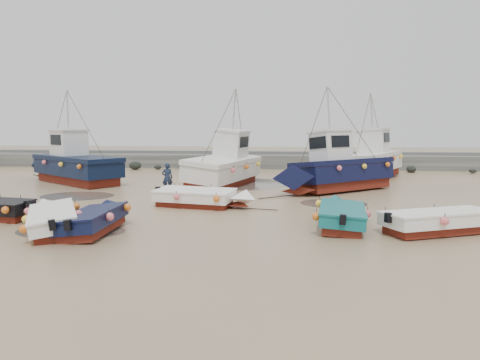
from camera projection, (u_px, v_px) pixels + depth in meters
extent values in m
plane|color=tan|center=(196.00, 216.00, 20.64)|extent=(120.00, 120.00, 0.00)
cube|color=slate|center=(243.00, 161.00, 42.29)|extent=(60.00, 2.20, 1.20)
cube|color=slate|center=(244.00, 153.00, 43.40)|extent=(60.00, 0.60, 0.25)
ellipsoid|color=black|center=(301.00, 168.00, 38.88)|extent=(0.84, 0.86, 0.51)
ellipsoid|color=black|center=(332.00, 166.00, 40.12)|extent=(0.98, 1.07, 0.72)
ellipsoid|color=black|center=(411.00, 169.00, 38.49)|extent=(0.78, 0.90, 0.59)
ellipsoid|color=black|center=(473.00, 171.00, 37.76)|extent=(0.60, 0.70, 0.31)
ellipsoid|color=black|center=(184.00, 165.00, 41.31)|extent=(0.99, 0.80, 0.58)
ellipsoid|color=black|center=(386.00, 170.00, 38.92)|extent=(0.54, 0.46, 0.30)
ellipsoid|color=black|center=(355.00, 169.00, 39.37)|extent=(0.61, 0.47, 0.46)
ellipsoid|color=black|center=(192.00, 167.00, 41.06)|extent=(0.61, 0.53, 0.32)
ellipsoid|color=black|center=(370.00, 168.00, 39.86)|extent=(0.67, 0.55, 0.43)
ellipsoid|color=black|center=(135.00, 165.00, 40.61)|extent=(1.09, 0.88, 0.72)
ellipsoid|color=black|center=(158.00, 167.00, 40.74)|extent=(0.65, 0.60, 0.37)
ellipsoid|color=black|center=(353.00, 168.00, 38.81)|extent=(0.88, 0.64, 0.62)
ellipsoid|color=black|center=(230.00, 168.00, 40.06)|extent=(0.64, 0.62, 0.48)
ellipsoid|color=black|center=(332.00, 168.00, 40.00)|extent=(0.55, 0.45, 0.29)
cylinder|color=#5A5349|center=(71.00, 231.00, 17.66)|extent=(4.20, 4.20, 0.01)
cylinder|color=#5A5349|center=(334.00, 203.00, 23.73)|extent=(3.37, 3.37, 0.01)
cylinder|color=#5A5349|center=(77.00, 196.00, 26.13)|extent=(4.12, 4.12, 0.01)
cylinder|color=#5A5349|center=(243.00, 184.00, 31.39)|extent=(5.94, 5.94, 0.01)
cube|color=maroon|center=(55.00, 227.00, 17.62)|extent=(3.04, 4.13, 0.30)
cube|color=white|center=(54.00, 218.00, 17.57)|extent=(3.39, 4.50, 0.45)
pyramid|color=white|center=(53.00, 196.00, 19.79)|extent=(1.72, 1.37, 0.90)
cube|color=brown|center=(54.00, 213.00, 17.55)|extent=(2.79, 3.75, 0.10)
cube|color=white|center=(54.00, 211.00, 17.54)|extent=(3.49, 4.62, 0.07)
cube|color=black|center=(55.00, 225.00, 15.50)|extent=(0.28, 0.26, 0.35)
cylinder|color=black|center=(54.00, 214.00, 20.81)|extent=(0.97, 1.79, 0.04)
sphere|color=orange|center=(26.00, 226.00, 15.66)|extent=(0.30, 0.30, 0.30)
sphere|color=orange|center=(81.00, 217.00, 17.12)|extent=(0.30, 0.30, 0.30)
sphere|color=orange|center=(28.00, 217.00, 17.22)|extent=(0.30, 0.30, 0.30)
sphere|color=orange|center=(78.00, 209.00, 18.68)|extent=(0.30, 0.30, 0.30)
sphere|color=orange|center=(29.00, 209.00, 18.77)|extent=(0.30, 0.30, 0.30)
cube|color=maroon|center=(93.00, 229.00, 17.31)|extent=(1.34, 3.29, 0.30)
cube|color=black|center=(93.00, 219.00, 17.27)|extent=(1.57, 3.53, 0.45)
pyramid|color=black|center=(113.00, 198.00, 19.30)|extent=(1.56, 0.72, 0.90)
cube|color=brown|center=(93.00, 215.00, 17.25)|extent=(1.26, 2.97, 0.10)
cube|color=black|center=(93.00, 213.00, 17.24)|extent=(1.63, 3.61, 0.07)
cube|color=black|center=(70.00, 226.00, 15.42)|extent=(0.22, 0.18, 0.35)
cylinder|color=black|center=(122.00, 216.00, 20.30)|extent=(0.05, 2.00, 0.04)
sphere|color=orange|center=(51.00, 224.00, 15.95)|extent=(0.30, 0.30, 0.30)
sphere|color=orange|center=(112.00, 220.00, 16.71)|extent=(0.30, 0.30, 0.30)
sphere|color=orange|center=(75.00, 214.00, 17.80)|extent=(0.30, 0.30, 0.30)
sphere|color=orange|center=(129.00, 210.00, 18.55)|extent=(0.30, 0.30, 0.30)
cube|color=maroon|center=(341.00, 224.00, 18.19)|extent=(1.74, 3.47, 0.30)
cube|color=#11666A|center=(341.00, 215.00, 18.14)|extent=(2.01, 3.74, 0.45)
pyramid|color=#11666A|center=(341.00, 195.00, 20.17)|extent=(1.71, 0.88, 0.90)
cube|color=brown|center=(341.00, 211.00, 18.12)|extent=(1.62, 3.14, 0.10)
cube|color=#11666A|center=(341.00, 208.00, 18.11)|extent=(2.08, 3.83, 0.07)
cube|color=black|center=(342.00, 220.00, 16.30)|extent=(0.24, 0.20, 0.35)
cylinder|color=black|center=(340.00, 213.00, 21.16)|extent=(0.25, 1.99, 0.04)
sphere|color=orange|center=(315.00, 218.00, 16.93)|extent=(0.30, 0.30, 0.30)
sphere|color=orange|center=(366.00, 213.00, 17.94)|extent=(0.30, 0.30, 0.30)
sphere|color=orange|center=(318.00, 205.00, 19.70)|extent=(0.30, 0.30, 0.30)
cube|color=maroon|center=(439.00, 229.00, 17.31)|extent=(4.14, 2.81, 0.30)
cube|color=white|center=(439.00, 219.00, 17.27)|extent=(4.50, 3.14, 0.45)
cube|color=brown|center=(439.00, 215.00, 17.25)|extent=(3.76, 2.58, 0.10)
cube|color=white|center=(440.00, 213.00, 17.24)|extent=(4.62, 3.24, 0.07)
cube|color=black|center=(388.00, 218.00, 16.60)|extent=(0.25, 0.27, 0.35)
sphere|color=orange|center=(385.00, 214.00, 17.65)|extent=(0.30, 0.30, 0.30)
sphere|color=orange|center=(445.00, 223.00, 16.20)|extent=(0.30, 0.30, 0.30)
sphere|color=orange|center=(434.00, 211.00, 18.31)|extent=(0.30, 0.30, 0.30)
cube|color=black|center=(28.00, 205.00, 19.29)|extent=(0.21, 0.24, 0.35)
sphere|color=orange|center=(6.00, 210.00, 18.65)|extent=(0.30, 0.30, 0.30)
sphere|color=orange|center=(22.00, 203.00, 20.27)|extent=(0.30, 0.30, 0.30)
sphere|color=orange|center=(1.00, 202.00, 20.53)|extent=(0.30, 0.30, 0.30)
cube|color=maroon|center=(195.00, 203.00, 22.89)|extent=(3.74, 2.15, 0.30)
cube|color=white|center=(195.00, 196.00, 22.84)|extent=(4.05, 2.46, 0.45)
pyramid|color=white|center=(238.00, 189.00, 22.13)|extent=(1.05, 1.84, 0.90)
cube|color=brown|center=(195.00, 192.00, 22.82)|extent=(3.39, 2.00, 0.10)
cube|color=white|center=(195.00, 191.00, 22.81)|extent=(4.14, 2.54, 0.07)
cube|color=black|center=(158.00, 191.00, 23.40)|extent=(0.22, 0.25, 0.35)
cylinder|color=black|center=(257.00, 209.00, 21.97)|extent=(1.97, 0.44, 0.04)
sphere|color=orange|center=(175.00, 190.00, 24.21)|extent=(0.30, 0.30, 0.30)
sphere|color=orange|center=(177.00, 196.00, 22.04)|extent=(0.30, 0.30, 0.30)
sphere|color=orange|center=(211.00, 191.00, 23.62)|extent=(0.30, 0.30, 0.30)
sphere|color=orange|center=(217.00, 198.00, 21.45)|extent=(0.30, 0.30, 0.30)
cube|color=maroon|center=(78.00, 179.00, 31.62)|extent=(6.88, 5.95, 0.55)
cube|color=black|center=(77.00, 168.00, 31.53)|extent=(7.52, 6.57, 0.95)
pyramid|color=black|center=(48.00, 155.00, 34.32)|extent=(2.72, 2.96, 1.40)
cube|color=brown|center=(77.00, 161.00, 31.47)|extent=(7.32, 6.38, 0.08)
cube|color=black|center=(77.00, 159.00, 31.45)|extent=(7.69, 6.71, 0.30)
cube|color=white|center=(69.00, 144.00, 32.01)|extent=(2.70, 2.67, 1.70)
cube|color=white|center=(68.00, 130.00, 31.90)|extent=(2.92, 2.89, 0.12)
cube|color=black|center=(61.00, 140.00, 32.67)|extent=(0.98, 1.28, 0.68)
cylinder|color=#B7B7B2|center=(67.00, 110.00, 31.74)|extent=(0.10, 0.10, 2.60)
cylinder|color=black|center=(42.00, 177.00, 35.30)|extent=(2.43, 1.84, 0.05)
sphere|color=#F66D75|center=(79.00, 167.00, 28.45)|extent=(0.30, 0.30, 0.30)
sphere|color=#F66D75|center=(110.00, 163.00, 31.34)|extent=(0.30, 0.30, 0.30)
sphere|color=#F66D75|center=(61.00, 165.00, 30.04)|extent=(0.30, 0.30, 0.30)
sphere|color=#F66D75|center=(92.00, 161.00, 32.93)|extent=(0.30, 0.30, 0.30)
sphere|color=#F66D75|center=(44.00, 163.00, 31.63)|extent=(0.30, 0.30, 0.30)
sphere|color=#F66D75|center=(75.00, 159.00, 34.52)|extent=(0.30, 0.30, 0.30)
cube|color=maroon|center=(222.00, 182.00, 29.93)|extent=(3.82, 7.02, 0.55)
cube|color=white|center=(222.00, 171.00, 29.84)|extent=(4.31, 7.59, 0.95)
pyramid|color=white|center=(245.00, 156.00, 33.58)|extent=(2.76, 2.04, 1.40)
cube|color=brown|center=(222.00, 163.00, 29.77)|extent=(4.17, 7.41, 0.08)
cube|color=white|center=(222.00, 161.00, 29.76)|extent=(4.40, 7.76, 0.30)
cube|color=white|center=(228.00, 145.00, 30.54)|extent=(2.20, 2.39, 1.70)
cube|color=white|center=(228.00, 131.00, 30.43)|extent=(2.37, 2.58, 0.12)
cube|color=black|center=(234.00, 140.00, 31.46)|extent=(1.42, 0.44, 0.68)
cylinder|color=#B7B7B2|center=(228.00, 110.00, 30.27)|extent=(0.10, 0.10, 2.60)
cylinder|color=black|center=(251.00, 177.00, 34.84)|extent=(0.86, 2.90, 0.05)
sphere|color=#F66D75|center=(182.00, 169.00, 27.64)|extent=(0.30, 0.30, 0.30)
sphere|color=#F66D75|center=(231.00, 168.00, 27.72)|extent=(0.30, 0.30, 0.30)
sphere|color=#F66D75|center=(199.00, 165.00, 29.75)|extent=(0.30, 0.30, 0.30)
sphere|color=#F66D75|center=(245.00, 165.00, 29.83)|extent=(0.30, 0.30, 0.30)
sphere|color=#F66D75|center=(214.00, 162.00, 31.87)|extent=(0.30, 0.30, 0.30)
sphere|color=#F66D75|center=(257.00, 162.00, 31.95)|extent=(0.30, 0.30, 0.30)
cube|color=maroon|center=(344.00, 186.00, 28.21)|extent=(5.90, 5.29, 0.55)
cube|color=black|center=(344.00, 174.00, 28.12)|extent=(6.45, 5.83, 0.95)
pyramid|color=black|center=(296.00, 165.00, 26.00)|extent=(2.57, 2.70, 1.40)
cube|color=brown|center=(344.00, 165.00, 28.06)|extent=(6.28, 5.67, 0.08)
cube|color=black|center=(344.00, 163.00, 28.04)|extent=(6.60, 5.96, 0.30)
cube|color=white|center=(334.00, 147.00, 27.45)|extent=(2.58, 2.52, 1.70)
cube|color=white|center=(334.00, 132.00, 27.34)|extent=(2.78, 2.72, 0.12)
cube|color=black|center=(321.00, 143.00, 26.86)|extent=(0.91, 1.11, 0.68)
cylinder|color=#B7B7B2|center=(335.00, 108.00, 27.17)|extent=(0.10, 0.10, 2.60)
cylinder|color=black|center=(280.00, 197.00, 25.62)|extent=(2.37, 1.92, 0.05)
sphere|color=#F66D75|center=(390.00, 167.00, 28.39)|extent=(0.30, 0.30, 0.30)
sphere|color=#F66D75|center=(347.00, 165.00, 29.97)|extent=(0.30, 0.30, 0.30)
sphere|color=#F66D75|center=(366.00, 169.00, 27.28)|extent=(0.30, 0.30, 0.30)
sphere|color=#F66D75|center=(323.00, 167.00, 28.86)|extent=(0.30, 0.30, 0.30)
sphere|color=#F66D75|center=(341.00, 171.00, 26.18)|extent=(0.30, 0.30, 0.30)
sphere|color=#F66D75|center=(298.00, 168.00, 27.76)|extent=(0.30, 0.30, 0.30)
cube|color=maroon|center=(371.00, 175.00, 34.14)|extent=(5.01, 6.76, 0.55)
cube|color=silver|center=(372.00, 165.00, 34.05)|extent=(5.60, 7.37, 0.95)
pyramid|color=silver|center=(387.00, 152.00, 37.28)|extent=(3.19, 2.55, 1.40)
cube|color=brown|center=(372.00, 158.00, 33.98)|extent=(5.43, 7.18, 0.08)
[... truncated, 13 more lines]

